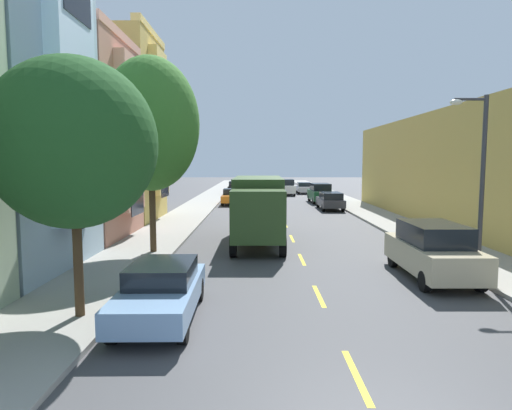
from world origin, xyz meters
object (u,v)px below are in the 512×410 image
(parked_pickup_burgundy, at_px, (238,185))
(parked_sedan_sky, at_px, (162,290))
(street_lamp, at_px, (479,169))
(parked_wagon_charcoal, at_px, (330,200))
(parked_suv_forest, at_px, (320,193))
(moving_white_sedan, at_px, (286,187))
(delivery_box_truck, at_px, (258,206))
(parked_hatchback_orange, at_px, (232,197))
(street_tree_second, at_px, (151,124))
(street_tree_nearest, at_px, (74,144))
(parked_suv_champagne, at_px, (433,250))
(parked_pickup_black, at_px, (237,188))
(parked_sedan_silver, at_px, (304,188))

(parked_pickup_burgundy, relative_size, parked_sedan_sky, 1.17)
(street_lamp, xyz_separation_m, parked_pickup_burgundy, (-10.28, 44.67, -2.95))
(parked_sedan_sky, bearing_deg, parked_wagon_charcoal, 71.42)
(parked_suv_forest, distance_m, moving_white_sedan, 10.63)
(delivery_box_truck, xyz_separation_m, parked_hatchback_orange, (-2.43, 19.68, -1.11))
(street_tree_second, bearing_deg, parked_suv_forest, 66.05)
(street_tree_nearest, relative_size, delivery_box_truck, 0.80)
(street_tree_second, bearing_deg, delivery_box_truck, 31.79)
(parked_hatchback_orange, height_order, parked_sedan_sky, parked_hatchback_orange)
(parked_pickup_burgundy, bearing_deg, parked_hatchback_orange, -89.63)
(parked_hatchback_orange, relative_size, parked_suv_champagne, 0.83)
(parked_pickup_burgundy, relative_size, parked_hatchback_orange, 1.33)
(delivery_box_truck, distance_m, parked_pickup_black, 32.16)
(parked_hatchback_orange, xyz_separation_m, moving_white_sedan, (6.03, 12.22, 0.23))
(parked_hatchback_orange, height_order, moving_white_sedan, moving_white_sedan)
(street_tree_nearest, distance_m, moving_white_sedan, 43.73)
(parked_sedan_sky, bearing_deg, parked_suv_champagne, 24.83)
(parked_pickup_burgundy, height_order, parked_sedan_silver, parked_pickup_burgundy)
(street_lamp, xyz_separation_m, parked_hatchback_orange, (-10.16, 25.96, -3.02))
(parked_sedan_silver, bearing_deg, parked_hatchback_orange, -119.54)
(parked_wagon_charcoal, height_order, parked_suv_champagne, parked_suv_champagne)
(street_tree_nearest, distance_m, parked_sedan_silver, 46.94)
(parked_pickup_burgundy, bearing_deg, moving_white_sedan, -46.56)
(street_tree_nearest, height_order, parked_suv_forest, street_tree_nearest)
(parked_pickup_burgundy, bearing_deg, parked_pickup_black, -89.06)
(parked_sedan_sky, bearing_deg, parked_suv_forest, 74.76)
(street_tree_nearest, distance_m, parked_wagon_charcoal, 28.55)
(street_lamp, bearing_deg, parked_sedan_sky, -156.53)
(street_tree_second, xyz_separation_m, parked_suv_forest, (10.86, 24.46, -4.66))
(parked_wagon_charcoal, distance_m, parked_sedan_sky, 27.43)
(parked_sedan_sky, bearing_deg, street_lamp, 23.47)
(street_tree_second, xyz_separation_m, parked_hatchback_orange, (2.17, 22.54, -4.89))
(parked_sedan_silver, bearing_deg, parked_pickup_black, -162.98)
(street_tree_second, relative_size, street_lamp, 1.34)
(street_lamp, relative_size, parked_sedan_silver, 1.38)
(street_tree_second, distance_m, parked_sedan_sky, 9.51)
(parked_pickup_burgundy, xyz_separation_m, parked_sedan_silver, (8.60, -3.74, -0.08))
(parked_wagon_charcoal, relative_size, parked_suv_forest, 0.97)
(parked_pickup_black, bearing_deg, parked_hatchback_orange, -89.92)
(street_lamp, distance_m, delivery_box_truck, 10.14)
(street_tree_second, relative_size, parked_hatchback_orange, 2.09)
(parked_sedan_silver, bearing_deg, parked_pickup_burgundy, 156.48)
(parked_sedan_silver, bearing_deg, parked_suv_champagne, -90.02)
(delivery_box_truck, relative_size, parked_pickup_burgundy, 1.53)
(parked_hatchback_orange, xyz_separation_m, parked_suv_champagne, (8.46, -26.45, 0.23))
(parked_wagon_charcoal, bearing_deg, parked_hatchback_orange, 152.83)
(parked_wagon_charcoal, xyz_separation_m, moving_white_sedan, (-2.59, 16.64, 0.18))
(delivery_box_truck, bearing_deg, parked_suv_champagne, -48.28)
(parked_pickup_burgundy, height_order, parked_suv_forest, parked_suv_forest)
(street_tree_nearest, height_order, parked_wagon_charcoal, street_tree_nearest)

